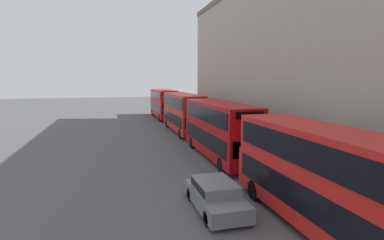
# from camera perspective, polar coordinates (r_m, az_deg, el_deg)

# --- Properties ---
(bus_leading) EXTENTS (2.59, 10.98, 4.10)m
(bus_leading) POSITION_cam_1_polar(r_m,az_deg,el_deg) (12.57, 25.04, -10.08)
(bus_leading) COLOR red
(bus_leading) RESTS_ON ground
(bus_second_in_queue) EXTENTS (2.59, 10.31, 4.23)m
(bus_second_in_queue) POSITION_cam_1_polar(r_m,az_deg,el_deg) (22.79, 5.20, -1.43)
(bus_second_in_queue) COLOR #B20C0F
(bus_second_in_queue) RESTS_ON ground
(bus_third_in_queue) EXTENTS (2.59, 10.68, 4.33)m
(bus_third_in_queue) POSITION_cam_1_polar(r_m,az_deg,el_deg) (33.90, -1.74, 1.70)
(bus_third_in_queue) COLOR red
(bus_third_in_queue) RESTS_ON ground
(bus_trailing) EXTENTS (2.59, 10.78, 4.36)m
(bus_trailing) POSITION_cam_1_polar(r_m,az_deg,el_deg) (46.59, -5.51, 3.36)
(bus_trailing) COLOR red
(bus_trailing) RESTS_ON ground
(car_hatchback) EXTENTS (1.88, 4.26, 1.34)m
(car_hatchback) POSITION_cam_1_polar(r_m,az_deg,el_deg) (14.19, 4.49, -13.98)
(car_hatchback) COLOR slate
(car_hatchback) RESTS_ON ground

